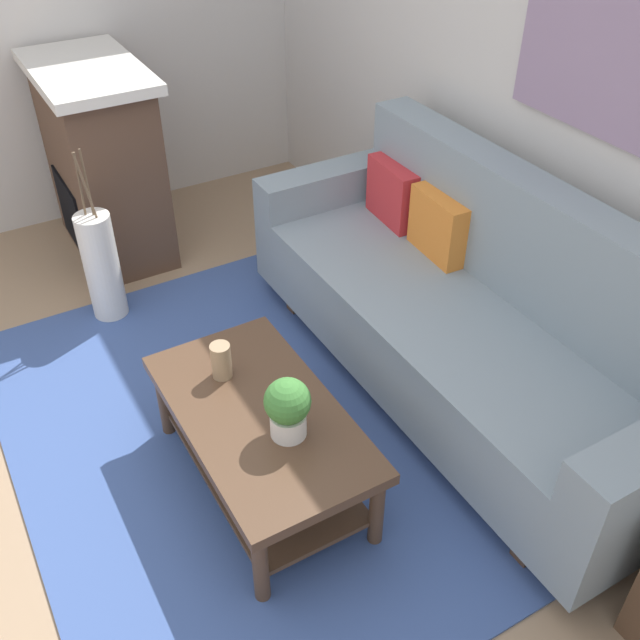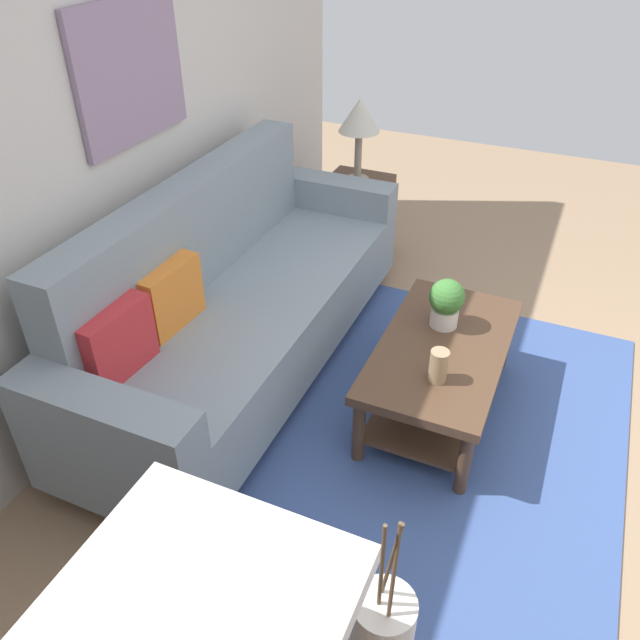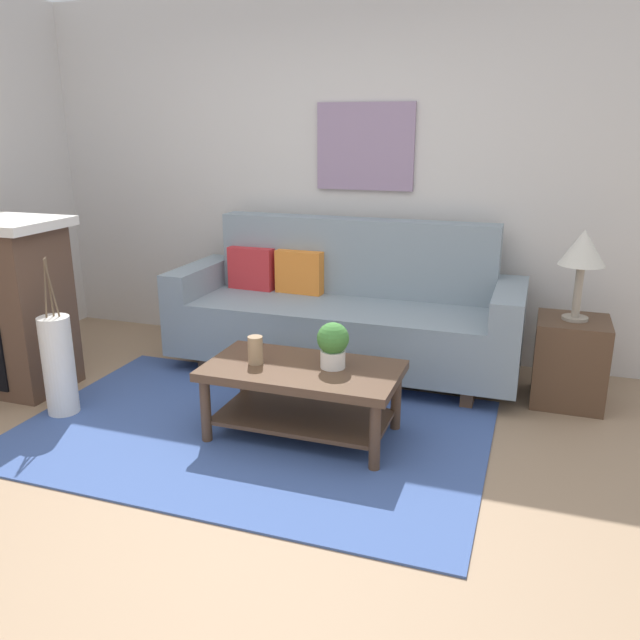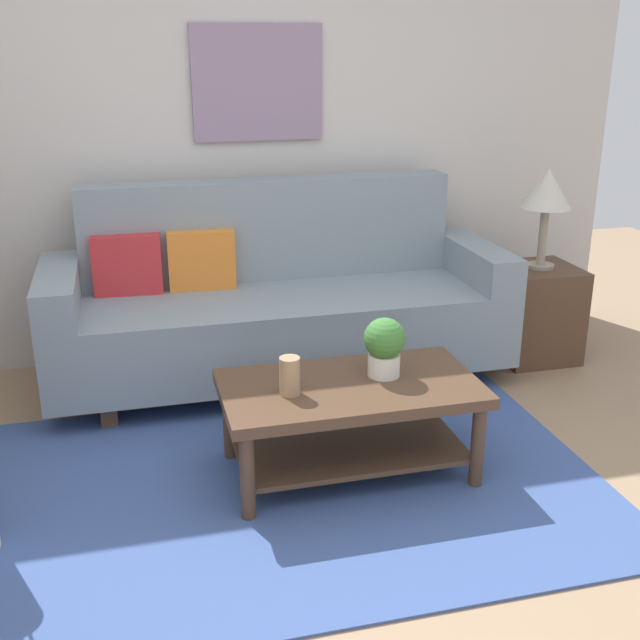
# 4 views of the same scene
# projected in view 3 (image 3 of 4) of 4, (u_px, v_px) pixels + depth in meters

# --- Properties ---
(ground_plane) EXTENTS (8.93, 8.93, 0.00)m
(ground_plane) POSITION_uv_depth(u_px,v_px,m) (211.00, 474.00, 3.33)
(ground_plane) COLOR #9E7F60
(wall_back) EXTENTS (4.93, 0.10, 2.70)m
(wall_back) POSITION_uv_depth(u_px,v_px,m) (340.00, 177.00, 4.93)
(wall_back) COLOR silver
(wall_back) RESTS_ON ground_plane
(area_rug) EXTENTS (2.70, 1.79, 0.01)m
(area_rug) POSITION_uv_depth(u_px,v_px,m) (251.00, 431.00, 3.78)
(area_rug) COLOR #3D5693
(area_rug) RESTS_ON ground_plane
(couch) EXTENTS (2.48, 0.84, 1.08)m
(couch) POSITION_uv_depth(u_px,v_px,m) (345.00, 313.00, 4.65)
(couch) COLOR gray
(couch) RESTS_ON ground_plane
(throw_pillow_crimson) EXTENTS (0.37, 0.14, 0.32)m
(throw_pillow_crimson) POSITION_uv_depth(u_px,v_px,m) (252.00, 268.00, 4.93)
(throw_pillow_crimson) COLOR red
(throw_pillow_crimson) RESTS_ON couch
(throw_pillow_orange) EXTENTS (0.37, 0.14, 0.32)m
(throw_pillow_orange) POSITION_uv_depth(u_px,v_px,m) (300.00, 272.00, 4.81)
(throw_pillow_orange) COLOR orange
(throw_pillow_orange) RESTS_ON couch
(coffee_table) EXTENTS (1.10, 0.60, 0.43)m
(coffee_table) POSITION_uv_depth(u_px,v_px,m) (303.00, 385.00, 3.65)
(coffee_table) COLOR #513826
(coffee_table) RESTS_ON ground_plane
(tabletop_vase) EXTENTS (0.09, 0.09, 0.16)m
(tabletop_vase) POSITION_uv_depth(u_px,v_px,m) (255.00, 350.00, 3.64)
(tabletop_vase) COLOR tan
(tabletop_vase) RESTS_ON coffee_table
(potted_plant_tabletop) EXTENTS (0.18, 0.18, 0.26)m
(potted_plant_tabletop) POSITION_uv_depth(u_px,v_px,m) (333.00, 344.00, 3.57)
(potted_plant_tabletop) COLOR white
(potted_plant_tabletop) RESTS_ON coffee_table
(side_table) EXTENTS (0.44, 0.44, 0.56)m
(side_table) POSITION_uv_depth(u_px,v_px,m) (570.00, 361.00, 4.13)
(side_table) COLOR #513826
(side_table) RESTS_ON ground_plane
(table_lamp) EXTENTS (0.28, 0.28, 0.57)m
(table_lamp) POSITION_uv_depth(u_px,v_px,m) (583.00, 252.00, 3.92)
(table_lamp) COLOR gray
(table_lamp) RESTS_ON side_table
(floor_vase) EXTENTS (0.19, 0.19, 0.63)m
(floor_vase) POSITION_uv_depth(u_px,v_px,m) (59.00, 366.00, 3.94)
(floor_vase) COLOR white
(floor_vase) RESTS_ON ground_plane
(floor_vase_branch_a) EXTENTS (0.04, 0.05, 0.36)m
(floor_vase_branch_a) POSITION_uv_depth(u_px,v_px,m) (52.00, 288.00, 3.79)
(floor_vase_branch_a) COLOR brown
(floor_vase_branch_a) RESTS_ON floor_vase
(floor_vase_branch_b) EXTENTS (0.02, 0.01, 0.36)m
(floor_vase_branch_b) POSITION_uv_depth(u_px,v_px,m) (50.00, 287.00, 3.81)
(floor_vase_branch_b) COLOR brown
(floor_vase_branch_b) RESTS_ON floor_vase
(floor_vase_branch_c) EXTENTS (0.05, 0.02, 0.36)m
(floor_vase_branch_c) POSITION_uv_depth(u_px,v_px,m) (45.00, 288.00, 3.78)
(floor_vase_branch_c) COLOR brown
(floor_vase_branch_c) RESTS_ON floor_vase
(framed_painting) EXTENTS (0.74, 0.03, 0.63)m
(framed_painting) POSITION_uv_depth(u_px,v_px,m) (365.00, 147.00, 4.73)
(framed_painting) COLOR gray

